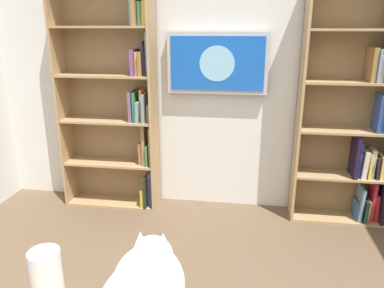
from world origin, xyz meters
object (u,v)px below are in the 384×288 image
Objects in this scene: bookshelf_right at (118,100)px; paper_towel_roll at (47,281)px; wall_mounted_tv at (217,63)px; bookshelf_left at (361,109)px.

bookshelf_right is 9.01× the size of paper_towel_roll.
paper_towel_roll is at bearing 80.59° from wall_mounted_tv.
bookshelf_right is 2.37× the size of wall_mounted_tv.
wall_mounted_tv is 2.46m from paper_towel_roll.
bookshelf_left is 1.30m from wall_mounted_tv.
wall_mounted_tv is at bearing -3.92° from bookshelf_left.
bookshelf_right is 2.36m from paper_towel_roll.
bookshelf_right is 0.99m from wall_mounted_tv.
paper_towel_roll is (0.39, 2.36, -0.54)m from wall_mounted_tv.
bookshelf_left is at bearing -125.68° from paper_towel_roll.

